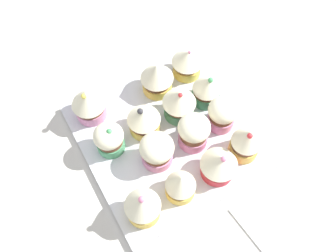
{
  "coord_description": "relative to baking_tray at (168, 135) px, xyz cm",
  "views": [
    {
      "loc": [
        28.42,
        -16.36,
        64.95
      ],
      "look_at": [
        0.0,
        0.0,
        4.2
      ],
      "focal_mm": 39.45,
      "sensor_mm": 36.0,
      "label": 1
    }
  ],
  "objects": [
    {
      "name": "cupcake_5",
      "position": [
        11.2,
        -3.97,
        4.05
      ],
      "size": [
        5.38,
        5.38,
        6.84
      ],
      "color": "#EFC651",
      "rests_on": "baking_tray"
    },
    {
      "name": "cupcake_3",
      "position": [
        -3.2,
        -3.39,
        4.09
      ],
      "size": [
        6.33,
        6.33,
        7.09
      ],
      "color": "#EFC651",
      "rests_on": "baking_tray"
    },
    {
      "name": "cupcake_13",
      "position": [
        10.31,
        10.31,
        4.53
      ],
      "size": [
        5.6,
        5.6,
        8.15
      ],
      "color": "#EFC651",
      "rests_on": "baking_tray"
    },
    {
      "name": "cupcake_8",
      "position": [
        3.77,
        3.27,
        4.45
      ],
      "size": [
        6.02,
        6.02,
        7.41
      ],
      "color": "pink",
      "rests_on": "baking_tray"
    },
    {
      "name": "cupcake_7",
      "position": [
        -2.82,
        4.08,
        4.6
      ],
      "size": [
        6.49,
        6.49,
        7.88
      ],
      "color": "#4C9E6B",
      "rests_on": "baking_tray"
    },
    {
      "name": "ground_plane",
      "position": [
        0.0,
        0.0,
        -2.1
      ],
      "size": [
        180.0,
        180.0,
        3.0
      ],
      "primitive_type": "cube",
      "color": "beige"
    },
    {
      "name": "napkin",
      "position": [
        24.54,
        9.73,
        -0.3
      ],
      "size": [
        15.32,
        15.56,
        0.6
      ],
      "primitive_type": "cube",
      "rotation": [
        0.0,
        0.0,
        0.1
      ],
      "color": "white",
      "rests_on": "ground_plane"
    },
    {
      "name": "cupcake_12",
      "position": [
        3.14,
        10.0,
        4.24
      ],
      "size": [
        5.67,
        5.67,
        7.13
      ],
      "color": "pink",
      "rests_on": "baking_tray"
    },
    {
      "name": "cupcake_2",
      "position": [
        11.36,
        -11.38,
        4.74
      ],
      "size": [
        6.17,
        6.17,
        8.34
      ],
      "color": "#EFC651",
      "rests_on": "baking_tray"
    },
    {
      "name": "cupcake_1",
      "position": [
        -2.89,
        -10.73,
        3.89
      ],
      "size": [
        5.6,
        5.6,
        6.78
      ],
      "color": "#4C9E6B",
      "rests_on": "baking_tray"
    },
    {
      "name": "cupcake_9",
      "position": [
        11.34,
        3.81,
        4.1
      ],
      "size": [
        6.73,
        6.73,
        6.97
      ],
      "color": "#D1333D",
      "rests_on": "baking_tray"
    },
    {
      "name": "cupcake_4",
      "position": [
        3.59,
        -4.35,
        4.11
      ],
      "size": [
        6.29,
        6.29,
        6.84
      ],
      "color": "pink",
      "rests_on": "baking_tray"
    },
    {
      "name": "baking_tray",
      "position": [
        0.0,
        0.0,
        0.0
      ],
      "size": [
        32.23,
        32.23,
        1.2
      ],
      "color": "silver",
      "rests_on": "ground_plane"
    },
    {
      "name": "cupcake_11",
      "position": [
        -3.11,
        10.56,
        4.1
      ],
      "size": [
        5.7,
        5.7,
        7.31
      ],
      "color": "#4C9E6B",
      "rests_on": "baking_tray"
    },
    {
      "name": "cupcake_10",
      "position": [
        -10.76,
        10.74,
        4.06
      ],
      "size": [
        6.44,
        6.44,
        6.81
      ],
      "color": "#EFC651",
      "rests_on": "baking_tray"
    },
    {
      "name": "cupcake_6",
      "position": [
        -10.16,
        3.3,
        4.62
      ],
      "size": [
        6.62,
        6.62,
        7.63
      ],
      "color": "#EFC651",
      "rests_on": "baking_tray"
    },
    {
      "name": "cupcake_0",
      "position": [
        -11.35,
        -10.94,
        4.67
      ],
      "size": [
        6.57,
        6.57,
        8.13
      ],
      "color": "pink",
      "rests_on": "baking_tray"
    }
  ]
}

